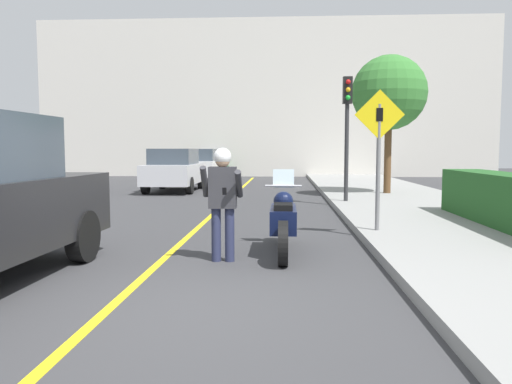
% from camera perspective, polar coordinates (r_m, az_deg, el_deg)
% --- Properties ---
extents(ground_plane, '(80.00, 80.00, 0.00)m').
position_cam_1_polar(ground_plane, '(5.49, -9.88, -12.66)').
color(ground_plane, '#38383A').
extents(sidewalk_curb, '(4.40, 44.00, 0.16)m').
position_cam_1_polar(sidewalk_curb, '(9.90, 24.52, -4.68)').
color(sidewalk_curb, gray).
rests_on(sidewalk_curb, ground).
extents(road_center_line, '(0.12, 36.00, 0.01)m').
position_cam_1_polar(road_center_line, '(11.36, -5.99, -3.47)').
color(road_center_line, yellow).
rests_on(road_center_line, ground).
extents(building_backdrop, '(28.00, 1.20, 9.55)m').
position_cam_1_polar(building_backdrop, '(31.28, 0.99, 10.61)').
color(building_backdrop, beige).
rests_on(building_backdrop, ground).
extents(motorcycle, '(0.62, 2.41, 1.31)m').
position_cam_1_polar(motorcycle, '(7.93, 3.13, -3.35)').
color(motorcycle, black).
rests_on(motorcycle, ground).
extents(person_biker, '(0.59, 0.46, 1.67)m').
position_cam_1_polar(person_biker, '(7.30, -3.84, -0.07)').
color(person_biker, '#282D4C').
rests_on(person_biker, ground).
extents(crossing_sign, '(0.91, 0.08, 2.58)m').
position_cam_1_polar(crossing_sign, '(9.43, 13.85, 5.10)').
color(crossing_sign, slate).
rests_on(crossing_sign, sidewalk_curb).
extents(traffic_light, '(0.26, 0.30, 3.56)m').
position_cam_1_polar(traffic_light, '(14.70, 10.38, 8.67)').
color(traffic_light, '#2D2D30').
rests_on(traffic_light, sidewalk_curb).
extents(street_tree, '(2.52, 2.52, 4.68)m').
position_cam_1_polar(street_tree, '(17.79, 14.97, 10.85)').
color(street_tree, brown).
rests_on(street_tree, sidewalk_curb).
extents(parked_car_silver, '(1.88, 4.20, 1.68)m').
position_cam_1_polar(parked_car_silver, '(19.95, -9.28, 2.53)').
color(parked_car_silver, black).
rests_on(parked_car_silver, ground).
extents(parked_car_white, '(1.88, 4.20, 1.68)m').
position_cam_1_polar(parked_car_white, '(25.81, -6.33, 3.08)').
color(parked_car_white, black).
rests_on(parked_car_white, ground).
extents(parked_car_green, '(1.88, 4.20, 1.68)m').
position_cam_1_polar(parked_car_green, '(31.74, -4.60, 3.43)').
color(parked_car_green, black).
rests_on(parked_car_green, ground).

